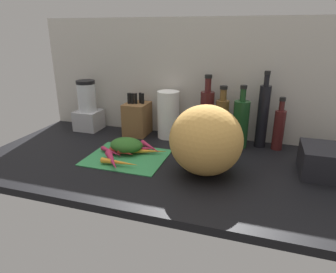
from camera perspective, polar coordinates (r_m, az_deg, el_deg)
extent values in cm
cube|color=black|center=(129.15, 0.74, -5.48)|extent=(170.00, 80.00, 3.00)
cube|color=#BCB7AD|center=(155.74, 5.04, 11.02)|extent=(170.00, 3.00, 60.00)
cube|color=#338C4C|center=(133.36, -7.97, -3.94)|extent=(34.37, 28.37, 0.80)
cone|color=#B2264C|center=(125.75, -10.73, -4.62)|extent=(13.30, 15.48, 3.23)
cone|color=orange|center=(134.61, -3.51, -2.86)|extent=(15.84, 6.39, 2.12)
cone|color=red|center=(135.39, -7.51, -2.53)|extent=(10.86, 9.39, 3.57)
cone|color=#B2264C|center=(135.99, -10.84, -2.94)|extent=(13.42, 7.69, 2.19)
cone|color=orange|center=(124.37, -9.29, -5.00)|extent=(16.92, 2.64, 2.49)
cone|color=orange|center=(142.76, -7.33, -1.50)|extent=(14.41, 4.26, 2.72)
cone|color=red|center=(134.38, -8.86, -2.96)|extent=(13.16, 5.65, 2.80)
cone|color=#B2264C|center=(138.41, -3.38, -2.09)|extent=(13.63, 11.16, 2.63)
cone|color=#B2264C|center=(135.79, -5.10, -2.36)|extent=(12.79, 7.84, 3.60)
ellipsoid|color=#2D6023|center=(136.80, -8.04, -1.65)|extent=(15.43, 11.87, 6.53)
ellipsoid|color=gold|center=(114.50, 7.32, -0.74)|extent=(28.50, 26.60, 27.65)
cube|color=brown|center=(160.44, -5.97, 3.42)|extent=(12.08, 14.44, 17.25)
cylinder|color=black|center=(157.59, -7.48, 7.33)|extent=(2.17, 2.17, 5.50)
cylinder|color=black|center=(156.98, -6.90, 7.31)|extent=(1.84, 1.84, 5.50)
cylinder|color=black|center=(156.78, -6.25, 7.32)|extent=(1.54, 1.54, 5.50)
cylinder|color=black|center=(157.99, -5.38, 7.44)|extent=(1.50, 1.50, 5.50)
cylinder|color=black|center=(156.34, -4.96, 7.32)|extent=(1.82, 1.82, 5.50)
cube|color=#B2B2B7|center=(174.47, -15.04, 3.10)|extent=(13.40, 13.40, 10.90)
cylinder|color=silver|center=(171.30, -15.43, 7.29)|extent=(10.05, 10.05, 15.26)
cylinder|color=black|center=(169.75, -15.70, 10.10)|extent=(10.25, 10.25, 1.80)
cylinder|color=white|center=(153.85, 0.06, 4.23)|extent=(11.27, 11.27, 24.58)
cylinder|color=#471919|center=(149.81, 7.48, 3.78)|extent=(6.86, 6.86, 25.39)
cylinder|color=#471919|center=(146.21, 7.76, 9.83)|extent=(3.09, 3.09, 6.71)
cylinder|color=black|center=(145.55, 7.84, 11.44)|extent=(3.55, 3.55, 1.60)
cylinder|color=brown|center=(147.12, 10.31, 2.66)|extent=(6.30, 6.30, 22.10)
cylinder|color=brown|center=(143.71, 10.65, 7.91)|extent=(3.14, 3.14, 5.45)
cylinder|color=black|center=(143.04, 10.74, 9.29)|extent=(3.61, 3.61, 1.60)
cylinder|color=#19421E|center=(145.28, 13.83, 2.29)|extent=(7.55, 7.55, 22.66)
cylinder|color=#19421E|center=(141.76, 14.31, 7.78)|extent=(2.74, 2.74, 5.85)
cylinder|color=black|center=(141.06, 14.43, 9.26)|extent=(3.15, 3.15, 1.60)
cylinder|color=black|center=(147.29, 17.81, 3.61)|extent=(5.28, 5.28, 29.86)
cylinder|color=black|center=(143.66, 18.55, 10.30)|extent=(2.40, 2.40, 5.06)
cylinder|color=black|center=(143.20, 18.70, 11.61)|extent=(2.76, 2.76, 1.60)
cylinder|color=#471919|center=(148.10, 20.59, 1.13)|extent=(5.10, 5.10, 18.82)
cylinder|color=#471919|center=(144.99, 21.15, 5.53)|extent=(2.47, 2.47, 4.75)
cylinder|color=black|center=(144.31, 21.30, 6.75)|extent=(2.84, 2.84, 1.60)
cube|color=black|center=(131.31, 29.43, -4.36)|extent=(24.32, 19.38, 11.32)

